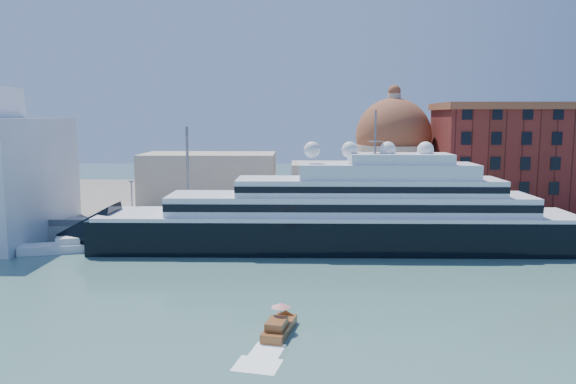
{
  "coord_description": "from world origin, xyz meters",
  "views": [
    {
      "loc": [
        0.54,
        -70.04,
        22.15
      ],
      "look_at": [
        -1.13,
        18.0,
        10.42
      ],
      "focal_mm": 35.0,
      "sensor_mm": 36.0,
      "label": 1
    }
  ],
  "objects": [
    {
      "name": "ground",
      "position": [
        0.0,
        0.0,
        0.0
      ],
      "size": [
        400.0,
        400.0,
        0.0
      ],
      "primitive_type": "plane",
      "color": "#3A655B",
      "rests_on": "ground"
    },
    {
      "name": "quay",
      "position": [
        0.0,
        34.0,
        1.25
      ],
      "size": [
        180.0,
        10.0,
        2.5
      ],
      "primitive_type": "cube",
      "color": "gray",
      "rests_on": "ground"
    },
    {
      "name": "land",
      "position": [
        0.0,
        75.0,
        1.0
      ],
      "size": [
        260.0,
        72.0,
        2.0
      ],
      "primitive_type": "cube",
      "color": "slate",
      "rests_on": "ground"
    },
    {
      "name": "quay_fence",
      "position": [
        0.0,
        29.5,
        3.1
      ],
      "size": [
        180.0,
        0.1,
        1.2
      ],
      "primitive_type": "cube",
      "color": "slate",
      "rests_on": "quay"
    },
    {
      "name": "superyacht",
      "position": [
        4.44,
        23.0,
        4.72
      ],
      "size": [
        91.55,
        12.69,
        27.36
      ],
      "color": "black",
      "rests_on": "ground"
    },
    {
      "name": "service_barge",
      "position": [
        -39.29,
        20.06,
        0.75
      ],
      "size": [
        12.14,
        6.78,
        2.59
      ],
      "rotation": [
        0.0,
        0.0,
        0.27
      ],
      "color": "white",
      "rests_on": "ground"
    },
    {
      "name": "water_taxi",
      "position": [
        -1.44,
        -14.64,
        0.77
      ],
      "size": [
        3.69,
        7.09,
        3.21
      ],
      "rotation": [
        0.0,
        0.0,
        -0.22
      ],
      "color": "brown",
      "rests_on": "ground"
    },
    {
      "name": "warehouse",
      "position": [
        52.0,
        52.0,
        13.79
      ],
      "size": [
        43.0,
        19.0,
        23.25
      ],
      "color": "maroon",
      "rests_on": "land"
    },
    {
      "name": "church",
      "position": [
        6.39,
        57.72,
        10.91
      ],
      "size": [
        66.0,
        18.0,
        25.5
      ],
      "color": "beige",
      "rests_on": "land"
    },
    {
      "name": "lamp_posts",
      "position": [
        -12.67,
        32.27,
        9.84
      ],
      "size": [
        120.8,
        2.4,
        18.0
      ],
      "color": "slate",
      "rests_on": "quay"
    }
  ]
}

